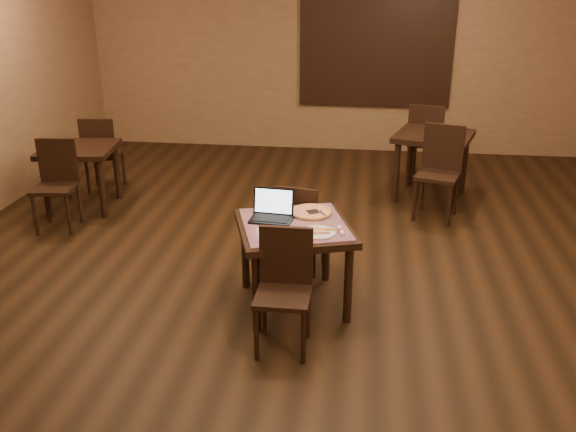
# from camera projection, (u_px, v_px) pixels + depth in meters

# --- Properties ---
(ground) EXTENTS (10.00, 10.00, 0.00)m
(ground) POSITION_uv_depth(u_px,v_px,m) (312.00, 301.00, 5.44)
(ground) COLOR black
(ground) RESTS_ON ground
(wall_back) EXTENTS (8.00, 0.02, 3.00)m
(wall_back) POSITION_uv_depth(u_px,v_px,m) (343.00, 56.00, 9.47)
(wall_back) COLOR #98704D
(wall_back) RESTS_ON ground
(mural) EXTENTS (2.34, 0.05, 1.64)m
(mural) POSITION_uv_depth(u_px,v_px,m) (376.00, 53.00, 9.35)
(mural) COLOR #27538F
(mural) RESTS_ON wall_back
(tiled_table) EXTENTS (1.16, 1.16, 0.76)m
(tiled_table) POSITION_uv_depth(u_px,v_px,m) (294.00, 235.00, 5.16)
(tiled_table) COLOR black
(tiled_table) RESTS_ON ground
(chair_main_near) EXTENTS (0.41, 0.41, 0.95)m
(chair_main_near) POSITION_uv_depth(u_px,v_px,m) (284.00, 282.00, 4.64)
(chair_main_near) COLOR black
(chair_main_near) RESTS_ON ground
(chair_main_far) EXTENTS (0.46, 0.46, 0.89)m
(chair_main_far) POSITION_uv_depth(u_px,v_px,m) (300.00, 223.00, 5.79)
(chair_main_far) COLOR black
(chair_main_far) RESTS_ON ground
(laptop) EXTENTS (0.37, 0.30, 0.24)m
(laptop) POSITION_uv_depth(u_px,v_px,m) (272.00, 211.00, 5.21)
(laptop) COLOR black
(laptop) RESTS_ON tiled_table
(plate) EXTENTS (0.28, 0.28, 0.02)m
(plate) POSITION_uv_depth(u_px,v_px,m) (318.00, 233.00, 4.92)
(plate) COLOR white
(plate) RESTS_ON tiled_table
(pizza_slice) EXTENTS (0.24, 0.24, 0.02)m
(pizza_slice) POSITION_uv_depth(u_px,v_px,m) (319.00, 231.00, 4.92)
(pizza_slice) COLOR #FADFA6
(pizza_slice) RESTS_ON plate
(pizza_pan) EXTENTS (0.37, 0.37, 0.01)m
(pizza_pan) POSITION_uv_depth(u_px,v_px,m) (311.00, 213.00, 5.32)
(pizza_pan) COLOR silver
(pizza_pan) RESTS_ON tiled_table
(pizza_whole) EXTENTS (0.36, 0.36, 0.03)m
(pizza_whole) POSITION_uv_depth(u_px,v_px,m) (311.00, 212.00, 5.32)
(pizza_whole) COLOR #FADFA6
(pizza_whole) RESTS_ON pizza_pan
(spatula) EXTENTS (0.21, 0.28, 0.01)m
(spatula) POSITION_uv_depth(u_px,v_px,m) (313.00, 212.00, 5.29)
(spatula) COLOR silver
(spatula) RESTS_ON pizza_whole
(napkin_roll) EXTENTS (0.07, 0.16, 0.04)m
(napkin_roll) POSITION_uv_depth(u_px,v_px,m) (341.00, 231.00, 4.93)
(napkin_roll) COLOR white
(napkin_roll) RESTS_ON tiled_table
(other_table_a) EXTENTS (1.12, 1.12, 0.84)m
(other_table_a) POSITION_uv_depth(u_px,v_px,m) (433.00, 145.00, 7.66)
(other_table_a) COLOR black
(other_table_a) RESTS_ON ground
(other_table_a_chair_near) EXTENTS (0.59, 0.59, 1.09)m
(other_table_a_chair_near) POSITION_uv_depth(u_px,v_px,m) (440.00, 166.00, 7.11)
(other_table_a_chair_near) COLOR black
(other_table_a_chair_near) RESTS_ON ground
(other_table_a_chair_far) EXTENTS (0.59, 0.59, 1.09)m
(other_table_a_chair_far) POSITION_uv_depth(u_px,v_px,m) (426.00, 138.00, 8.28)
(other_table_a_chair_far) COLOR black
(other_table_a_chair_far) RESTS_ON ground
(other_table_b) EXTENTS (0.92, 0.92, 0.78)m
(other_table_b) POSITION_uv_depth(u_px,v_px,m) (80.00, 157.00, 7.33)
(other_table_b) COLOR black
(other_table_b) RESTS_ON ground
(other_table_b_chair_near) EXTENTS (0.49, 0.49, 1.01)m
(other_table_b_chair_near) POSITION_uv_depth(u_px,v_px,m) (57.00, 179.00, 6.82)
(other_table_b_chair_near) COLOR black
(other_table_b_chair_near) RESTS_ON ground
(other_table_b_chair_far) EXTENTS (0.49, 0.49, 1.01)m
(other_table_b_chair_far) POSITION_uv_depth(u_px,v_px,m) (101.00, 150.00, 7.90)
(other_table_b_chair_far) COLOR black
(other_table_b_chair_far) RESTS_ON ground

